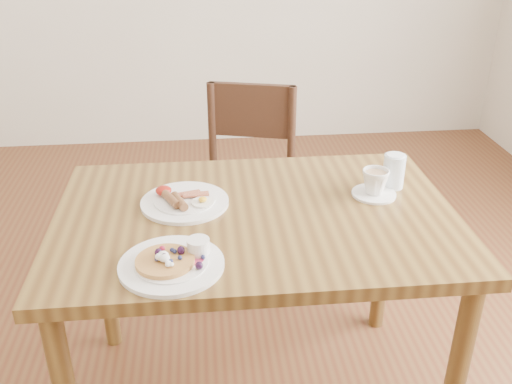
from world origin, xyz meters
The scene contains 6 objects.
dining_table centered at (0.00, 0.00, 0.65)m, with size 1.20×0.80×0.75m.
chair_far centered at (0.04, 0.77, 0.49)m, with size 0.51×0.51×0.88m.
pancake_plate centered at (-0.24, -0.26, 0.76)m, with size 0.27×0.27×0.06m.
breakfast_plate centered at (-0.22, 0.08, 0.76)m, with size 0.27×0.27×0.04m.
teacup_saucer centered at (0.38, 0.08, 0.79)m, with size 0.14×0.14×0.09m.
water_glass centered at (0.46, 0.13, 0.81)m, with size 0.07×0.07×0.11m, color silver.
Camera 1 is at (-0.15, -1.48, 1.58)m, focal length 40.00 mm.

